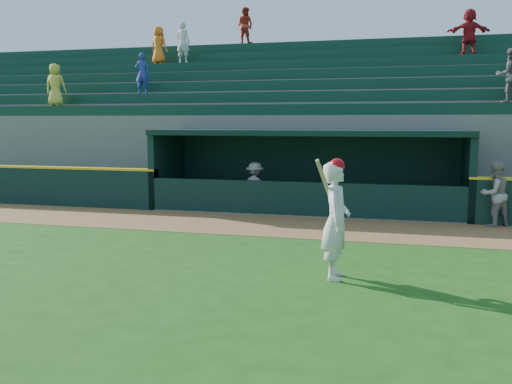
% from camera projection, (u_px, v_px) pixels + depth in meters
% --- Properties ---
extents(ground, '(120.00, 120.00, 0.00)m').
position_uv_depth(ground, '(233.00, 275.00, 10.12)').
color(ground, '#1D4E13').
rests_on(ground, ground).
extents(warning_track, '(40.00, 3.00, 0.01)m').
position_uv_depth(warning_track, '(289.00, 226.00, 14.82)').
color(warning_track, brown).
rests_on(warning_track, ground).
extents(dugout_player_front, '(1.04, 0.98, 1.69)m').
position_uv_depth(dugout_player_front, '(494.00, 194.00, 14.73)').
color(dugout_player_front, gray).
rests_on(dugout_player_front, ground).
extents(dugout_player_inside, '(1.08, 0.79, 1.50)m').
position_uv_depth(dugout_player_inside, '(255.00, 187.00, 17.17)').
color(dugout_player_inside, '#9D9D98').
rests_on(dugout_player_inside, ground).
extents(dugout, '(9.40, 2.80, 2.46)m').
position_uv_depth(dugout, '(310.00, 165.00, 17.62)').
color(dugout, slate).
rests_on(dugout, ground).
extents(stands, '(34.50, 6.31, 7.55)m').
position_uv_depth(stands, '(331.00, 129.00, 21.86)').
color(stands, slate).
rests_on(stands, ground).
extents(batter_at_plate, '(0.58, 0.84, 2.11)m').
position_uv_depth(batter_at_plate, '(336.00, 219.00, 9.83)').
color(batter_at_plate, silver).
rests_on(batter_at_plate, ground).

